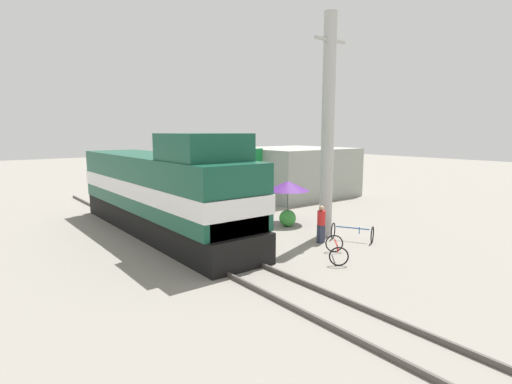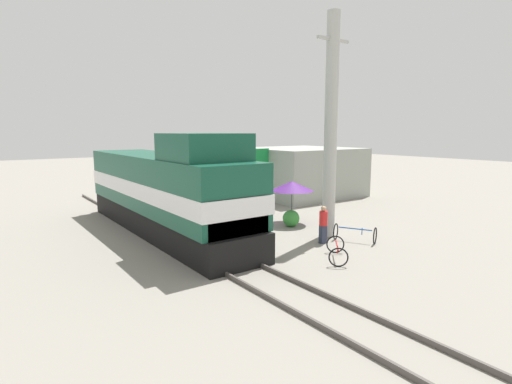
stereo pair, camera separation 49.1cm
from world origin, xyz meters
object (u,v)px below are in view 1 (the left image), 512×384
(locomotive, at_px, (163,192))
(utility_pole, at_px, (328,127))
(bicycle_spare, at_px, (336,249))
(billboard_sign, at_px, (248,162))
(bicycle, at_px, (352,232))
(person_bystander, at_px, (321,223))
(vendor_umbrella, at_px, (288,186))

(locomotive, distance_m, utility_pole, 7.85)
(bicycle_spare, bearing_deg, billboard_sign, 112.45)
(bicycle_spare, bearing_deg, locomotive, 158.89)
(locomotive, distance_m, billboard_sign, 8.58)
(locomotive, xyz_separation_m, billboard_sign, (7.64, 3.84, 0.76))
(utility_pole, relative_size, bicycle_spare, 5.69)
(utility_pole, relative_size, bicycle, 5.19)
(person_bystander, height_order, bicycle, person_bystander)
(person_bystander, xyz_separation_m, bicycle_spare, (-1.15, -1.85, -0.50))
(utility_pole, bearing_deg, bicycle, -78.27)
(locomotive, bearing_deg, utility_pole, -39.85)
(vendor_umbrella, height_order, bicycle, vendor_umbrella)
(vendor_umbrella, distance_m, billboard_sign, 5.91)
(utility_pole, bearing_deg, billboard_sign, 76.59)
(vendor_umbrella, height_order, billboard_sign, billboard_sign)
(vendor_umbrella, height_order, bicycle_spare, vendor_umbrella)
(billboard_sign, xyz_separation_m, bicycle_spare, (-4.17, -11.04, -2.37))
(utility_pole, distance_m, billboard_sign, 9.01)
(billboard_sign, bearing_deg, bicycle, -100.14)
(vendor_umbrella, distance_m, person_bystander, 3.96)
(locomotive, xyz_separation_m, bicycle, (5.88, -5.99, -1.59))
(utility_pole, height_order, billboard_sign, utility_pole)
(utility_pole, xyz_separation_m, bicycle, (0.27, -1.31, -4.46))
(utility_pole, bearing_deg, vendor_umbrella, 83.01)
(utility_pole, distance_m, vendor_umbrella, 4.12)
(bicycle_spare, bearing_deg, utility_pole, 92.78)
(utility_pole, xyz_separation_m, bicycle_spare, (-2.14, -2.52, -4.47))
(vendor_umbrella, relative_size, bicycle_spare, 1.29)
(utility_pole, xyz_separation_m, billboard_sign, (2.03, 8.52, -2.11))
(billboard_sign, distance_m, person_bystander, 9.85)
(locomotive, height_order, bicycle, locomotive)
(billboard_sign, height_order, bicycle, billboard_sign)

